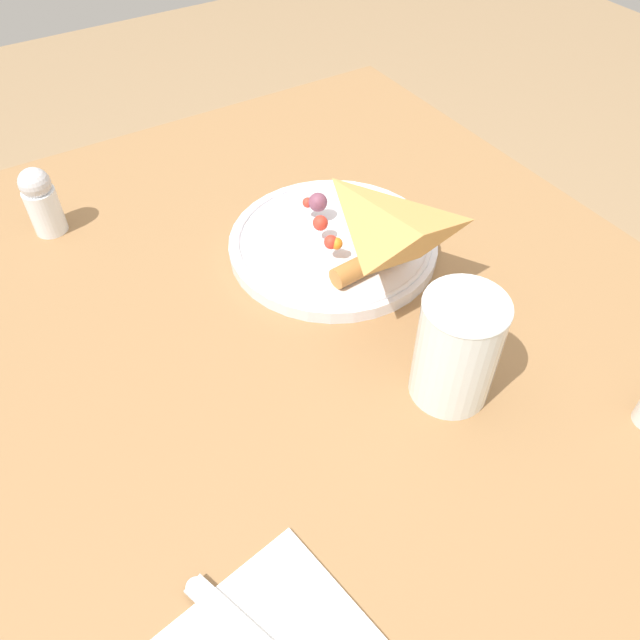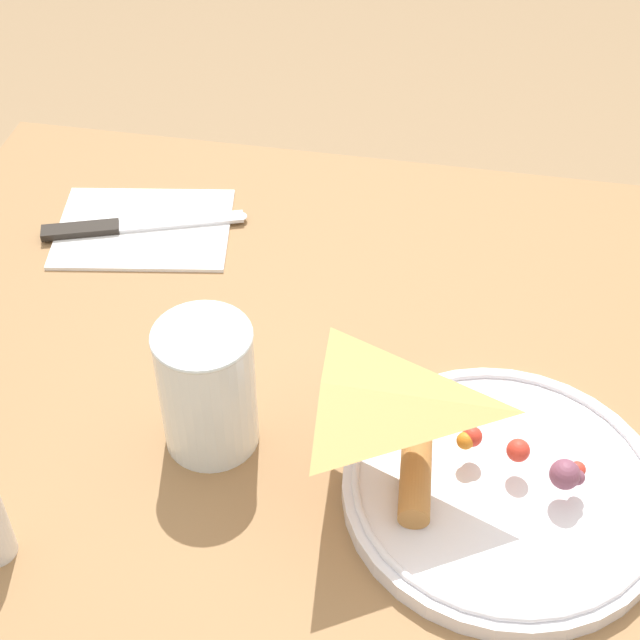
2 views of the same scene
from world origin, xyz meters
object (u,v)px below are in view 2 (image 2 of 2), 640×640
object	(u,v)px
butter_knife	(133,226)
napkin_folded	(144,228)
dining_table	(380,513)
plate_pizza	(503,486)
milk_glass	(208,393)

from	to	relation	value
butter_knife	napkin_folded	bearing A→B (deg)	0.00
dining_table	plate_pizza	xyz separation A→B (m)	(0.10, -0.06, 0.14)
dining_table	napkin_folded	world-z (taller)	napkin_folded
dining_table	napkin_folded	xyz separation A→B (m)	(-0.28, 0.22, 0.13)
dining_table	milk_glass	size ratio (longest dim) A/B	8.38
dining_table	napkin_folded	size ratio (longest dim) A/B	5.01
plate_pizza	milk_glass	xyz separation A→B (m)	(-0.24, 0.02, 0.04)
napkin_folded	butter_knife	world-z (taller)	butter_knife
napkin_folded	butter_knife	bearing A→B (deg)	-160.85
dining_table	butter_knife	bearing A→B (deg)	144.05
milk_glass	butter_knife	distance (m)	0.30
dining_table	milk_glass	distance (m)	0.23
milk_glass	napkin_folded	bearing A→B (deg)	119.06
plate_pizza	milk_glass	distance (m)	0.24
butter_knife	milk_glass	bearing A→B (deg)	-77.99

